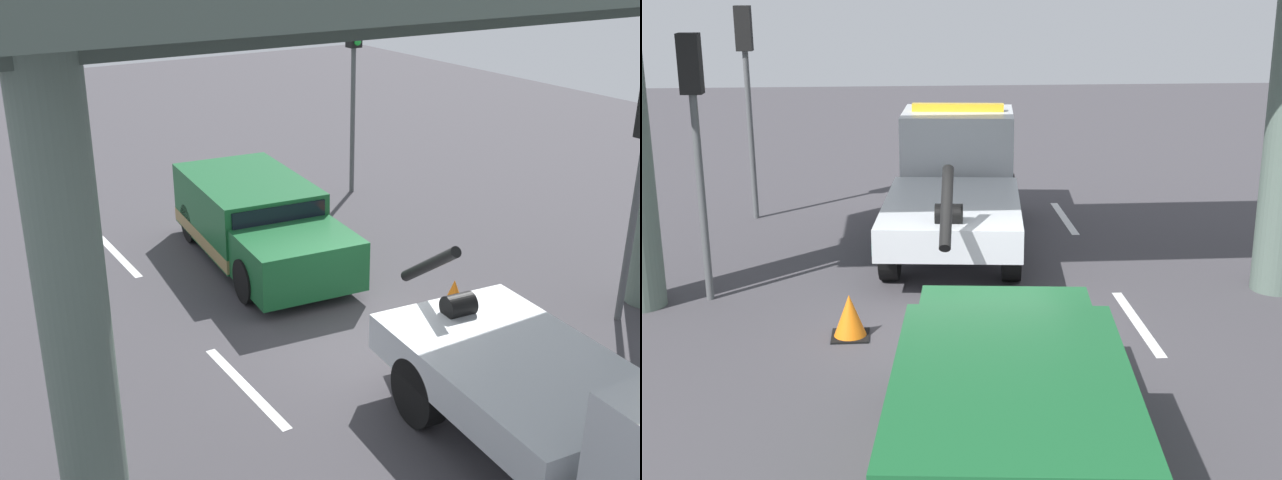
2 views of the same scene
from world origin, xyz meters
TOP-DOWN VIEW (x-y plane):
  - ground_plane at (0.00, 0.00)m, footprint 60.00×40.00m
  - lane_stripe_west at (-6.00, -2.50)m, footprint 2.60×0.16m
  - lane_stripe_mid at (0.00, -2.50)m, footprint 2.60×0.16m
  - tow_truck_white at (4.87, -0.08)m, footprint 7.34×2.97m
  - towed_van_green at (-4.37, 0.01)m, footprint 5.38×2.67m
  - overpass_structure at (1.29, 0.00)m, footprint 3.60×12.34m
  - traffic_light_near at (-6.98, 4.14)m, footprint 0.39×0.32m
  - traffic_cone_orange at (-0.24, 1.80)m, footprint 0.54×0.54m

SIDE VIEW (x-z plane):
  - ground_plane at x=0.00m, z-range -0.10..0.00m
  - lane_stripe_west at x=-6.00m, z-range 0.00..0.01m
  - lane_stripe_mid at x=0.00m, z-range 0.00..0.01m
  - traffic_cone_orange at x=-0.24m, z-range -0.02..0.63m
  - towed_van_green at x=-4.37m, z-range -0.01..1.57m
  - tow_truck_white at x=4.87m, z-range -0.03..2.43m
  - traffic_light_near at x=-6.98m, z-range 1.05..5.67m
  - overpass_structure at x=1.29m, z-range 2.34..8.92m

